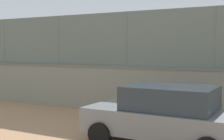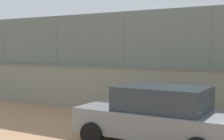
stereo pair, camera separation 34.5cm
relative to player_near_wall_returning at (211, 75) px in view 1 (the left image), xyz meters
The scene contains 10 objects.
ground_plane 4.97m from the player_near_wall_returning, 25.22° to the right, with size 260.00×260.00×0.00m, color tan.
perimeter_wall 10.87m from the player_near_wall_returning, 63.25° to the left, with size 26.87×1.15×1.83m.
fence_panel_on_wall 11.06m from the player_near_wall_returning, 63.25° to the left, with size 26.39×0.76×2.11m.
player_near_wall_returning is the anchor object (origin of this frame).
player_crossing_court 10.01m from the player_near_wall_returning, ahead, with size 1.10×0.71×1.63m.
player_foreground_swinging 5.24m from the player_near_wall_returning, ahead, with size 0.72×0.88×1.61m.
sports_ball 2.04m from the player_near_wall_returning, 99.32° to the left, with size 0.12×0.12×0.12m, color white.
spare_ball_by_wall 12.76m from the player_near_wall_returning, 45.49° to the left, with size 0.14×0.14×0.14m, color white.
courtside_bench 12.21m from the player_near_wall_returning, 42.71° to the left, with size 1.61×0.42×0.87m.
parked_car_grey 13.24m from the player_near_wall_returning, 94.29° to the left, with size 4.05×2.18×1.54m.
Camera 1 is at (-7.79, 23.08, 2.46)m, focal length 50.66 mm.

